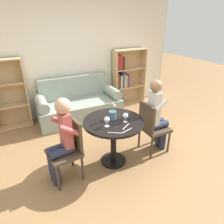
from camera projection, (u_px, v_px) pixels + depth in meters
The scene contains 15 objects.
ground_plane at pixel (113, 161), 3.24m from camera, with size 16.00×16.00×0.00m, color olive.
back_wall at pixel (70, 55), 4.40m from camera, with size 5.20×0.05×2.70m.
round_table at pixel (113, 130), 2.99m from camera, with size 0.90×0.90×0.74m.
couch at pixel (79, 105), 4.51m from camera, with size 1.82×0.80×0.92m.
bookshelf_right at pixel (125, 78), 5.09m from camera, with size 0.85×0.28×1.41m.
chair_left at pixel (68, 147), 2.75m from camera, with size 0.47×0.47×0.90m.
chair_right at pixel (152, 126), 3.29m from camera, with size 0.42×0.42×0.90m.
person_left at pixel (61, 139), 2.63m from camera, with size 0.45×0.38×1.23m.
person_right at pixel (157, 115), 3.26m from camera, with size 0.42×0.34×1.27m.
wine_glass_left at pixel (107, 120), 2.73m from camera, with size 0.08×0.08×0.15m.
wine_glass_right at pixel (125, 116), 2.85m from camera, with size 0.08×0.08×0.14m.
flower_vase at pixel (113, 114), 2.94m from camera, with size 0.11×0.11×0.27m.
knife_left_setting at pixel (126, 126), 2.77m from camera, with size 0.16×0.12×0.00m.
fork_left_setting at pixel (127, 130), 2.67m from camera, with size 0.18×0.07×0.00m.
knife_right_setting at pixel (115, 133), 2.62m from camera, with size 0.17×0.11×0.00m.
Camera 1 is at (-1.17, -2.30, 2.12)m, focal length 32.00 mm.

